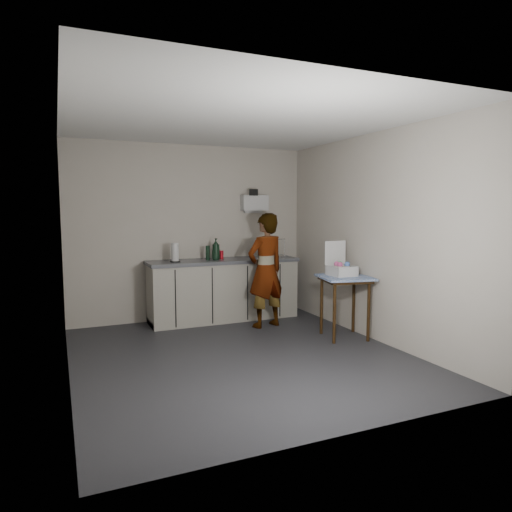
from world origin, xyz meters
name	(u,v)px	position (x,y,z in m)	size (l,w,h in m)	color
ground	(241,356)	(0.00, 0.00, 0.00)	(4.00, 4.00, 0.00)	#2A2B30
wall_back	(191,233)	(0.00, 1.99, 1.30)	(3.60, 0.02, 2.60)	beige
wall_right	(372,237)	(1.79, 0.00, 1.30)	(0.02, 4.00, 2.60)	beige
wall_left	(65,247)	(-1.79, 0.00, 1.30)	(0.02, 4.00, 2.60)	beige
ceiling	(240,121)	(0.00, 0.00, 2.60)	(3.60, 4.00, 0.01)	white
kitchen_counter	(224,291)	(0.40, 1.70, 0.43)	(2.24, 0.62, 0.91)	black
wall_shelf	(254,203)	(1.00, 1.92, 1.75)	(0.42, 0.18, 0.37)	silver
side_table	(345,284)	(1.50, 0.16, 0.70)	(0.73, 0.73, 0.80)	#38220C
standing_man	(266,270)	(0.80, 1.07, 0.80)	(0.58, 0.38, 1.60)	#B2A593
soap_bottle	(216,249)	(0.28, 1.67, 1.07)	(0.12, 0.12, 0.32)	black
soda_can	(221,255)	(0.39, 1.75, 0.97)	(0.07, 0.07, 0.13)	red
dark_bottle	(208,253)	(0.16, 1.71, 1.01)	(0.06, 0.06, 0.21)	black
paper_towel	(175,253)	(-0.34, 1.66, 1.04)	(0.15, 0.15, 0.27)	black
dish_rack	(269,253)	(1.17, 1.72, 0.98)	(0.42, 0.31, 0.29)	silver
bakery_box	(341,268)	(1.50, 0.25, 0.90)	(0.32, 0.33, 0.44)	silver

